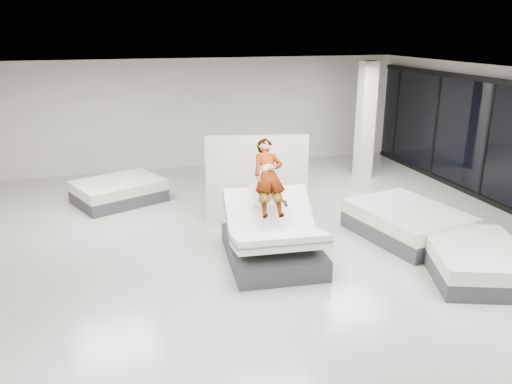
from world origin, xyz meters
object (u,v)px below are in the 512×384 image
hero_bed (273,240)px  flat_bed_right_near (475,260)px  remote (286,203)px  divider_panel (257,181)px  column (365,121)px  flat_bed_right_far (407,222)px  flat_bed_left_far (119,191)px  person (269,189)px

hero_bed → flat_bed_right_near: bearing=-25.6°
remote → divider_panel: 1.82m
divider_panel → column: column is taller
hero_bed → flat_bed_right_near: 3.47m
hero_bed → divider_panel: 1.87m
divider_panel → flat_bed_right_far: 3.16m
flat_bed_right_near → flat_bed_left_far: bearing=135.5°
remote → flat_bed_right_far: bearing=12.0°
flat_bed_right_far → flat_bed_left_far: (-5.50, 3.82, -0.03)m
divider_panel → flat_bed_left_far: (-2.79, 2.34, -0.70)m
divider_panel → flat_bed_right_near: bearing=-36.4°
flat_bed_left_far → divider_panel: bearing=-39.9°
remote → flat_bed_right_far: remote is taller
flat_bed_left_far → column: 6.78m
flat_bed_right_near → person: bearing=149.6°
hero_bed → remote: size_ratio=15.82×
hero_bed → column: bearing=46.8°
remote → flat_bed_right_near: remote is taller
column → flat_bed_left_far: bearing=-177.9°
flat_bed_right_far → person: bearing=179.3°
flat_bed_right_near → remote: bearing=153.5°
remote → hero_bed: bearing=172.8°
flat_bed_right_far → flat_bed_left_far: flat_bed_right_far is taller
remote → flat_bed_left_far: remote is taller
person → flat_bed_left_far: size_ratio=0.65×
hero_bed → flat_bed_left_far: hero_bed is taller
person → column: bearing=49.8°
flat_bed_right_far → flat_bed_right_near: (0.19, -1.79, -0.03)m
hero_bed → flat_bed_right_far: size_ratio=0.90×
hero_bed → flat_bed_right_far: bearing=5.6°
column → hero_bed: bearing=-133.2°
column → flat_bed_right_near: bearing=-99.3°
hero_bed → flat_bed_right_far: 2.95m
hero_bed → flat_bed_left_far: (-2.56, 4.10, -0.14)m
divider_panel → column: bearing=45.8°
person → flat_bed_right_near: 3.73m
person → flat_bed_right_near: size_ratio=0.65×
hero_bed → flat_bed_right_near: size_ratio=0.94×
remote → flat_bed_right_near: 3.35m
flat_bed_right_far → hero_bed: bearing=-174.4°
person → hero_bed: bearing=-90.0°
flat_bed_right_far → column: (1.14, 4.06, 1.30)m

